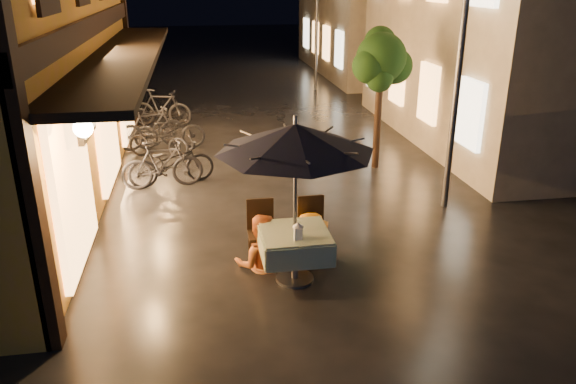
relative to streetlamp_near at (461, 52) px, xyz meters
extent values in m
plane|color=black|center=(-3.00, -2.00, -2.92)|extent=(90.00, 90.00, 0.00)
cube|color=black|center=(-6.47, 2.00, 0.38)|extent=(0.12, 11.00, 0.35)
cube|color=black|center=(-5.90, 2.00, -0.17)|extent=(1.20, 10.50, 0.12)
cube|color=#FFA955|center=(-6.44, -1.50, -1.52)|extent=(0.10, 2.20, 2.40)
cube|color=#FFA955|center=(-6.44, 2.00, -1.52)|extent=(0.10, 2.20, 2.40)
cube|color=#FFA955|center=(-6.44, 5.50, -1.52)|extent=(0.10, 2.20, 2.40)
cube|color=beige|center=(4.50, 4.50, 0.33)|extent=(7.00, 9.00, 6.50)
cube|color=#FFA955|center=(0.95, 1.20, -1.42)|extent=(0.10, 1.00, 1.40)
cube|color=#FFA955|center=(0.95, 3.40, -1.42)|extent=(0.10, 1.00, 1.40)
cube|color=#FFA955|center=(0.95, 5.60, -1.42)|extent=(0.10, 1.00, 1.40)
cube|color=#FFA955|center=(0.95, 7.80, -1.42)|extent=(0.10, 1.00, 1.40)
cube|color=#FFA955|center=(0.95, 12.20, -1.42)|extent=(0.10, 1.00, 1.40)
cube|color=#FFA955|center=(0.95, 14.40, -1.42)|extent=(0.10, 1.00, 1.40)
cube|color=#FFA955|center=(0.95, 16.60, -1.42)|extent=(0.10, 1.00, 1.40)
cube|color=#FFA955|center=(0.95, 18.80, -1.42)|extent=(0.10, 1.00, 1.40)
cylinder|color=black|center=(-0.60, 2.50, -1.82)|extent=(0.16, 0.16, 2.20)
sphere|color=black|center=(-0.60, 2.50, -0.42)|extent=(1.10, 1.10, 1.10)
sphere|color=black|center=(-0.25, 2.60, -0.62)|extent=(0.80, 0.80, 0.80)
sphere|color=black|center=(-0.90, 2.35, -0.57)|extent=(0.76, 0.76, 0.76)
sphere|color=black|center=(-0.55, 2.80, -0.12)|extent=(0.70, 0.70, 0.70)
sphere|color=black|center=(-0.70, 2.25, -0.82)|extent=(0.60, 0.60, 0.60)
cylinder|color=#59595E|center=(0.00, 0.00, -0.92)|extent=(0.12, 0.12, 4.00)
cylinder|color=#59595E|center=(0.00, 12.00, -0.92)|extent=(0.12, 0.12, 4.00)
cylinder|color=#59595E|center=(-3.35, -2.31, -2.56)|extent=(0.10, 0.10, 0.72)
cylinder|color=#59595E|center=(-3.35, -2.31, -2.90)|extent=(0.56, 0.56, 0.04)
cube|color=#2D5738|center=(-3.35, -2.31, -2.17)|extent=(0.95, 0.95, 0.06)
cube|color=#2D5738|center=(-2.88, -2.31, -2.33)|extent=(0.04, 0.95, 0.33)
cube|color=#2D5738|center=(-3.83, -2.31, -2.33)|extent=(0.04, 0.95, 0.33)
cube|color=#2D5738|center=(-3.35, -1.83, -2.33)|extent=(0.95, 0.04, 0.33)
cube|color=#2D5738|center=(-3.35, -2.78, -2.33)|extent=(0.95, 0.04, 0.33)
cylinder|color=#59595E|center=(-3.35, -2.31, -1.77)|extent=(0.05, 0.05, 2.30)
cone|color=black|center=(-3.35, -2.31, -0.77)|extent=(2.19, 2.19, 0.39)
cylinder|color=#59595E|center=(-3.35, -2.31, -0.52)|extent=(0.06, 0.06, 0.12)
cube|color=black|center=(-3.75, -1.66, -2.47)|extent=(0.42, 0.42, 0.05)
cube|color=black|center=(-3.75, -1.47, -2.22)|extent=(0.42, 0.04, 0.55)
cylinder|color=black|center=(-3.93, -1.84, -2.70)|extent=(0.04, 0.04, 0.43)
cylinder|color=black|center=(-3.57, -1.84, -2.70)|extent=(0.04, 0.04, 0.43)
cylinder|color=black|center=(-3.93, -1.48, -2.70)|extent=(0.04, 0.04, 0.43)
cylinder|color=black|center=(-3.57, -1.48, -2.70)|extent=(0.04, 0.04, 0.43)
cube|color=black|center=(-2.95, -1.66, -2.47)|extent=(0.42, 0.42, 0.05)
cube|color=black|center=(-2.95, -1.47, -2.22)|extent=(0.42, 0.04, 0.55)
cylinder|color=black|center=(-3.13, -1.84, -2.70)|extent=(0.04, 0.04, 0.43)
cylinder|color=black|center=(-2.77, -1.84, -2.70)|extent=(0.04, 0.04, 0.43)
cylinder|color=black|center=(-3.13, -1.48, -2.70)|extent=(0.04, 0.04, 0.43)
cylinder|color=black|center=(-2.77, -1.48, -2.70)|extent=(0.04, 0.04, 0.43)
cube|color=white|center=(-3.35, -2.55, -2.05)|extent=(0.11, 0.11, 0.18)
cube|color=#FFD88C|center=(-3.35, -2.55, -2.06)|extent=(0.07, 0.07, 0.12)
cone|color=white|center=(-3.35, -2.55, -1.92)|extent=(0.16, 0.16, 0.07)
imported|color=orange|center=(-3.80, -1.80, -2.09)|extent=(0.85, 0.69, 1.65)
imported|color=orange|center=(-3.00, -1.73, -2.16)|extent=(1.04, 0.68, 1.51)
imported|color=black|center=(-5.23, 2.10, -2.44)|extent=(1.92, 1.06, 0.96)
imported|color=black|center=(-5.41, 1.91, -2.41)|extent=(1.73, 0.66, 1.01)
imported|color=black|center=(-5.59, 4.13, -2.51)|extent=(1.63, 1.05, 0.81)
imported|color=black|center=(-5.80, 4.90, -2.38)|extent=(1.85, 1.06, 1.07)
imported|color=black|center=(-5.35, 4.84, -2.45)|extent=(1.80, 0.63, 0.94)
imported|color=black|center=(-5.66, 7.18, -2.37)|extent=(1.89, 1.00, 1.09)
camera|label=1|loc=(-4.63, -9.42, 1.26)|focal=35.00mm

